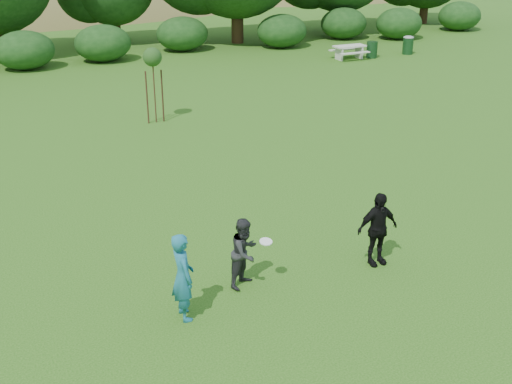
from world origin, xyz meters
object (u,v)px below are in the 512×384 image
player_teal (183,277)px  player_grey (245,252)px  picnic_table (349,50)px  sapling (152,59)px  trash_can_near (372,50)px  trash_can_lidded (408,45)px  player_black (377,229)px

player_teal → player_grey: size_ratio=1.18×
player_grey → picnic_table: (14.86, 19.74, -0.25)m
player_grey → sapling: 12.55m
player_teal → picnic_table: player_teal is taller
trash_can_near → picnic_table: bearing=172.2°
sapling → trash_can_lidded: sapling is taller
player_black → trash_can_lidded: 25.42m
player_teal → trash_can_near: size_ratio=2.00×
sapling → trash_can_lidded: 18.70m
player_teal → trash_can_lidded: size_ratio=1.71×
picnic_table → trash_can_lidded: 3.88m
picnic_table → sapling: bearing=-150.8°
player_teal → player_grey: player_teal is taller
trash_can_near → sapling: (-14.62, -7.22, 1.97)m
trash_can_lidded → player_teal: bearing=-135.1°
player_grey → player_black: player_black is taller
player_black → trash_can_lidded: player_black is taller
player_teal → player_black: size_ratio=1.05×
player_black → player_teal: bearing=-176.2°
player_grey → picnic_table: size_ratio=0.85×
player_grey → sapling: size_ratio=0.54×
player_grey → picnic_table: 24.71m
trash_can_near → picnic_table: (-1.37, 0.19, 0.07)m
player_teal → player_black: 4.60m
player_black → trash_can_near: size_ratio=1.90×
sapling → player_teal: bearing=-103.8°
trash_can_near → trash_can_lidded: 2.51m
player_grey → trash_can_lidded: size_ratio=1.46×
player_grey → sapling: bearing=49.1°
player_teal → sapling: size_ratio=0.63×
player_teal → trash_can_lidded: bearing=-45.8°
player_grey → picnic_table: player_grey is taller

